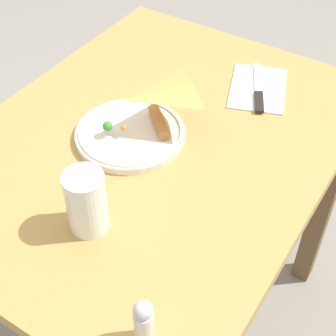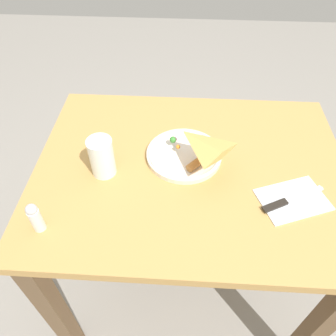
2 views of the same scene
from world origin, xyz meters
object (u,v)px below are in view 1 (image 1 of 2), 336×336
object	(u,v)px
milk_glass	(86,202)
napkin_folded	(258,88)
plate_pizza	(130,132)
salt_shaker	(144,322)
butter_knife	(258,89)
dining_table	(154,183)

from	to	relation	value
milk_glass	napkin_folded	distance (m)	0.55
plate_pizza	salt_shaker	xyz separation A→B (m)	(-0.36, -0.28, 0.03)
butter_knife	plate_pizza	bearing A→B (deg)	124.87
napkin_folded	salt_shaker	bearing A→B (deg)	-168.92
plate_pizza	milk_glass	size ratio (longest dim) A/B	1.90
dining_table	butter_knife	distance (m)	0.33
salt_shaker	butter_knife	bearing A→B (deg)	10.83
dining_table	salt_shaker	size ratio (longest dim) A/B	10.10
plate_pizza	milk_glass	xyz separation A→B (m)	(-0.23, -0.08, 0.05)
milk_glass	salt_shaker	distance (m)	0.24
dining_table	butter_knife	world-z (taller)	butter_knife
plate_pizza	napkin_folded	bearing A→B (deg)	-26.63
salt_shaker	milk_glass	bearing A→B (deg)	58.25
plate_pizza	butter_knife	world-z (taller)	plate_pizza
milk_glass	dining_table	bearing A→B (deg)	7.93
butter_knife	salt_shaker	bearing A→B (deg)	163.75
milk_glass	plate_pizza	bearing A→B (deg)	18.34
butter_knife	salt_shaker	size ratio (longest dim) A/B	2.01
plate_pizza	milk_glass	distance (m)	0.25
dining_table	napkin_folded	xyz separation A→B (m)	(0.28, -0.11, 0.14)
napkin_folded	salt_shaker	world-z (taller)	salt_shaker
milk_glass	salt_shaker	size ratio (longest dim) A/B	1.31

